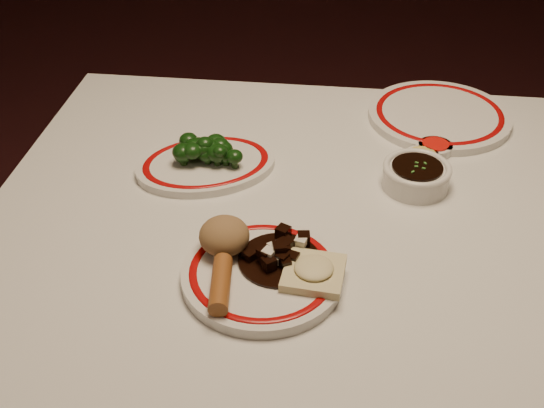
{
  "coord_description": "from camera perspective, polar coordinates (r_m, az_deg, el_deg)",
  "views": [
    {
      "loc": [
        -0.01,
        -0.92,
        1.44
      ],
      "look_at": [
        -0.11,
        -0.06,
        0.8
      ],
      "focal_mm": 45.0,
      "sensor_mm": 36.0,
      "label": 1
    }
  ],
  "objects": [
    {
      "name": "dining_table",
      "position": [
        1.2,
        5.8,
        -4.0
      ],
      "size": [
        1.2,
        0.9,
        0.75
      ],
      "color": "silver",
      "rests_on": "ground"
    },
    {
      "name": "main_plate",
      "position": [
        1.0,
        -0.81,
        -5.9
      ],
      "size": [
        0.3,
        0.3,
        0.02
      ],
      "color": "silver",
      "rests_on": "dining_table"
    },
    {
      "name": "rice_mound",
      "position": [
        1.02,
        -4.02,
        -2.67
      ],
      "size": [
        0.08,
        0.08,
        0.05
      ],
      "primitive_type": "ellipsoid",
      "color": "olive",
      "rests_on": "main_plate"
    },
    {
      "name": "spring_roll",
      "position": [
        0.96,
        -4.32,
        -6.69
      ],
      "size": [
        0.04,
        0.1,
        0.03
      ],
      "primitive_type": "cylinder",
      "rotation": [
        1.57,
        0.0,
        0.1
      ],
      "color": "#965624",
      "rests_on": "main_plate"
    },
    {
      "name": "fried_wonton",
      "position": [
        0.98,
        3.51,
        -5.63
      ],
      "size": [
        0.09,
        0.09,
        0.02
      ],
      "color": "beige",
      "rests_on": "main_plate"
    },
    {
      "name": "stirfry_heap",
      "position": [
        1.01,
        0.67,
        -4.22
      ],
      "size": [
        0.12,
        0.12,
        0.03
      ],
      "color": "black",
      "rests_on": "main_plate"
    },
    {
      "name": "broccoli_plate",
      "position": [
        1.24,
        -5.53,
        3.33
      ],
      "size": [
        0.31,
        0.29,
        0.02
      ],
      "color": "silver",
      "rests_on": "dining_table"
    },
    {
      "name": "broccoli_pile",
      "position": [
        1.23,
        -5.39,
        4.55
      ],
      "size": [
        0.13,
        0.08,
        0.05
      ],
      "color": "#23471C",
      "rests_on": "broccoli_plate"
    },
    {
      "name": "soy_bowl",
      "position": [
        1.21,
        11.96,
        2.27
      ],
      "size": [
        0.12,
        0.12,
        0.04
      ],
      "color": "silver",
      "rests_on": "dining_table"
    },
    {
      "name": "sweet_sour_dish",
      "position": [
        1.32,
        13.49,
        4.6
      ],
      "size": [
        0.06,
        0.06,
        0.02
      ],
      "color": "silver",
      "rests_on": "dining_table"
    },
    {
      "name": "mustard_dish",
      "position": [
        1.28,
        12.42,
        3.8
      ],
      "size": [
        0.06,
        0.06,
        0.02
      ],
      "color": "silver",
      "rests_on": "dining_table"
    },
    {
      "name": "far_plate",
      "position": [
        1.43,
        13.81,
        7.23
      ],
      "size": [
        0.3,
        0.3,
        0.02
      ],
      "color": "silver",
      "rests_on": "dining_table"
    }
  ]
}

